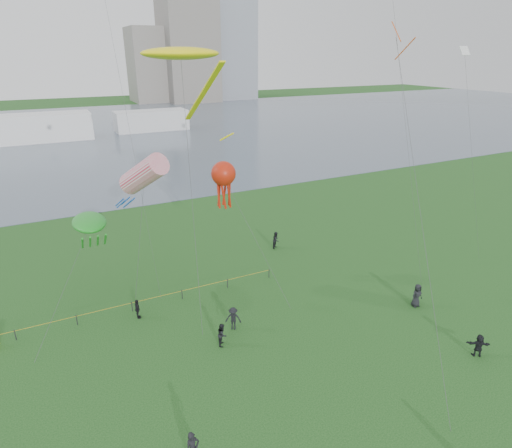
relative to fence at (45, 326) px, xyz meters
name	(u,v)px	position (x,y,z in m)	size (l,w,h in m)	color
ground_plane	(338,422)	(13.91, -15.84, -0.55)	(400.00, 400.00, 0.00)	#153E13
lake	(94,133)	(13.91, 84.16, -0.53)	(400.00, 120.00, 0.08)	#4F5D6C
building_mid	(188,52)	(59.91, 146.16, 18.45)	(20.00, 20.00, 38.00)	slate
building_low	(151,65)	(45.91, 152.16, 13.45)	(16.00, 18.00, 28.00)	slate
pavilion_left	(39,128)	(1.91, 79.16, 2.45)	(22.00, 8.00, 6.00)	white
pavilion_right	(151,120)	(27.91, 82.16, 1.95)	(18.00, 7.00, 5.00)	silver
fence	(45,326)	(0.00, 0.00, 0.00)	(24.07, 0.07, 1.05)	black
spectator_a	(222,334)	(10.82, -6.88, 0.27)	(0.80, 0.63, 1.66)	black
spectator_b	(233,319)	(12.20, -5.59, 0.33)	(1.15, 0.66, 1.78)	black
spectator_c	(137,309)	(6.33, -1.10, 0.23)	(0.92, 0.38, 1.56)	black
spectator_d	(417,295)	(26.33, -9.24, 0.40)	(0.94, 0.61, 1.91)	black
spectator_e	(479,345)	(25.42, -15.48, 0.25)	(1.50, 0.48, 1.61)	black
spectator_g	(276,240)	(21.71, 5.17, 0.33)	(0.86, 0.67, 1.76)	black
kite_stingray	(181,54)	(11.71, 1.47, 17.98)	(5.63, 10.24, 19.04)	#3F3F42
kite_windsock	(144,174)	(8.47, 2.26, 9.54)	(4.23, 5.07, 11.99)	#3F3F42
kite_creature	(89,222)	(4.25, 3.86, 5.83)	(6.34, 9.34, 6.86)	#3F3F42
kite_octopus	(224,175)	(14.95, 2.23, 8.74)	(3.39, 8.47, 10.42)	#3F3F42
kite_delta	(400,53)	(23.14, -7.68, 18.05)	(5.29, 12.89, 20.47)	#3F3F42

